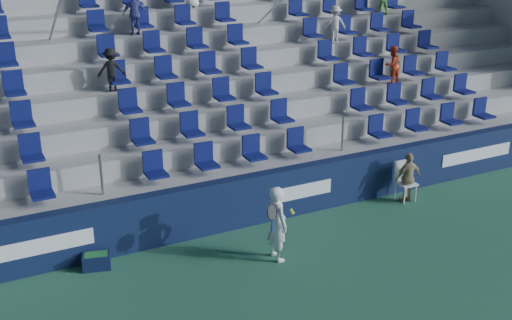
% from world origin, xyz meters
% --- Properties ---
extents(ground, '(70.00, 70.00, 0.00)m').
position_xyz_m(ground, '(0.00, 0.00, 0.00)').
color(ground, '#296044').
rests_on(ground, ground).
extents(sponsor_wall, '(24.00, 0.32, 1.20)m').
position_xyz_m(sponsor_wall, '(0.00, 3.15, 0.60)').
color(sponsor_wall, '#101B3D').
rests_on(sponsor_wall, ground).
extents(grandstand, '(24.00, 8.17, 6.63)m').
position_xyz_m(grandstand, '(0.00, 8.24, 2.14)').
color(grandstand, '#A2A29D').
rests_on(grandstand, ground).
extents(tennis_player, '(0.69, 0.64, 1.62)m').
position_xyz_m(tennis_player, '(0.00, 1.45, 0.81)').
color(tennis_player, silver).
rests_on(tennis_player, ground).
extents(line_judge_chair, '(0.45, 0.46, 1.01)m').
position_xyz_m(line_judge_chair, '(4.25, 2.66, 0.58)').
color(line_judge_chair, white).
rests_on(line_judge_chair, ground).
extents(line_judge, '(0.76, 0.32, 1.28)m').
position_xyz_m(line_judge, '(4.25, 2.50, 0.64)').
color(line_judge, tan).
rests_on(line_judge, ground).
extents(ball_bin, '(0.63, 0.49, 0.31)m').
position_xyz_m(ball_bin, '(-3.44, 2.75, 0.17)').
color(ball_bin, '#10183C').
rests_on(ball_bin, ground).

